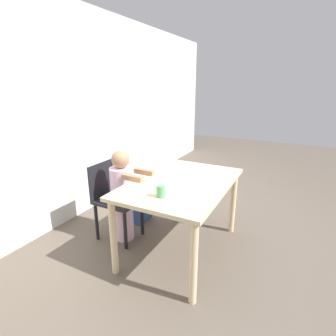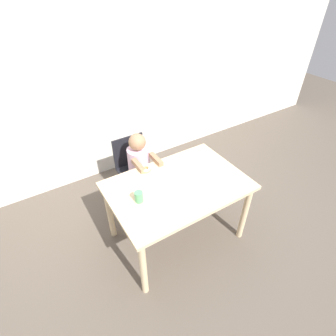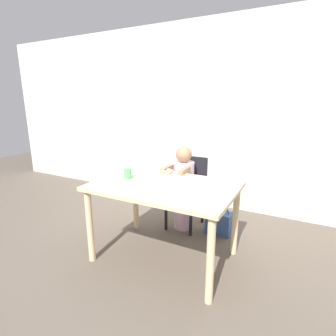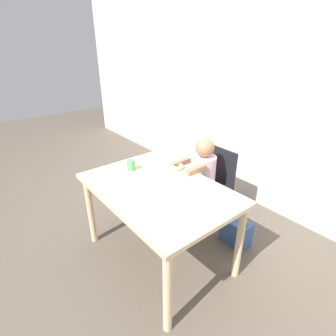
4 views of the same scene
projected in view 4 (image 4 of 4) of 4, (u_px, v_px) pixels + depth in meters
ground_plane at (159, 256)px, 2.43m from camera, size 12.00×12.00×0.00m
wall_back at (271, 99)px, 2.74m from camera, size 8.00×0.05×2.50m
dining_table at (158, 197)px, 2.15m from camera, size 1.28×0.86×0.74m
chair at (210, 186)px, 2.73m from camera, size 0.38×0.44×0.82m
child_figure at (202, 184)px, 2.63m from camera, size 0.25×0.44×0.98m
donut at (178, 167)px, 2.41m from camera, size 0.12×0.12×0.04m
napkin at (160, 181)px, 2.19m from camera, size 0.30×0.30×0.00m
handbag at (236, 231)px, 2.54m from camera, size 0.27×0.17×0.37m
cup at (131, 165)px, 2.37m from camera, size 0.07×0.07×0.10m
plate at (179, 186)px, 2.12m from camera, size 0.20×0.20×0.01m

